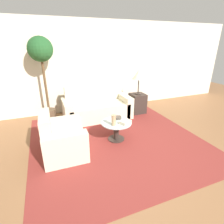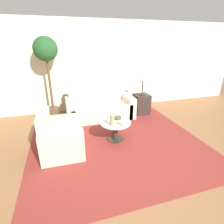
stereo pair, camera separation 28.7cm
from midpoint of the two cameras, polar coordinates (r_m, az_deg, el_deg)
ground_plane at (r=3.31m, az=5.09°, el=-15.09°), size 14.00×14.00×0.00m
wall_back at (r=5.40m, az=-8.36°, el=14.34°), size 10.00×0.06×2.60m
rug at (r=3.88m, az=-0.78°, el=-8.82°), size 3.53×3.48×0.01m
sofa_main at (r=4.90m, az=-6.67°, el=1.39°), size 1.82×0.81×0.87m
armchair at (r=3.46m, az=-18.68°, el=-8.86°), size 0.77×0.94×0.84m
coffee_table at (r=3.76m, az=-0.80°, el=-5.37°), size 0.65×0.65×0.41m
side_table at (r=5.25m, az=6.76°, el=2.83°), size 0.42×0.42×0.57m
table_lamp at (r=5.04m, az=7.19°, el=11.91°), size 0.37×0.37×0.70m
potted_plant at (r=4.78m, az=-23.63°, el=15.42°), size 0.59×0.59×2.13m
vase at (r=3.51m, az=-1.80°, el=-2.72°), size 0.09×0.09×0.23m
bowl at (r=3.84m, az=-0.15°, el=-1.89°), size 0.15×0.15×0.06m
book_stack at (r=3.62m, az=2.10°, el=-3.35°), size 0.28×0.24×0.07m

